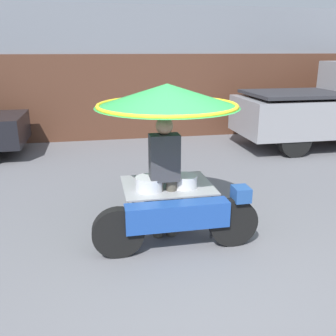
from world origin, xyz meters
The scene contains 4 objects.
ground_plane centered at (0.00, 0.00, 0.00)m, with size 36.00×36.00×0.00m, color slate.
shopfront_building centered at (0.00, 7.84, 1.75)m, with size 28.00×2.06×3.52m.
vendor_motorcycle_cart centered at (-0.13, 1.13, 1.53)m, with size 2.08×1.86×2.00m.
vendor_person centered at (-0.21, 0.99, 0.90)m, with size 0.38×0.22×1.61m.
Camera 1 is at (-1.06, -3.49, 2.41)m, focal length 40.00 mm.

